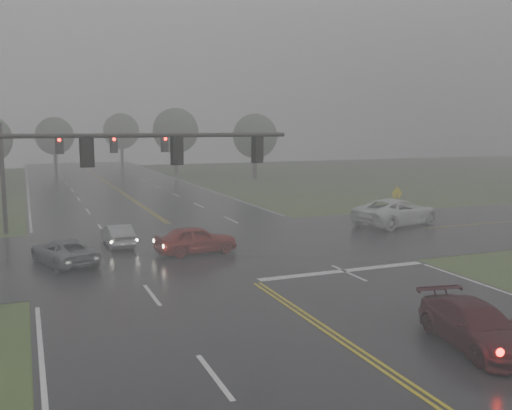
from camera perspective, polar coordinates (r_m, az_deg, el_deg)
name	(u,v)px	position (r m, az deg, el deg)	size (l,w,h in m)	color
main_road	(214,254)	(29.95, -4.26, -4.96)	(18.00, 160.00, 0.02)	black
cross_street	(203,247)	(31.81, -5.37, -4.21)	(120.00, 14.00, 0.02)	black
stop_bar	(344,271)	(26.78, 8.78, -6.58)	(8.50, 0.50, 0.01)	silver
sedan_maroon	(475,347)	(19.02, 21.01, -13.13)	(1.86, 4.56, 1.32)	#3B0A10
sedan_red	(196,253)	(30.26, -6.00, -4.84)	(1.73, 4.30, 1.47)	maroon
sedan_silver	(118,246)	(32.82, -13.64, -4.02)	(1.30, 3.72, 1.23)	gray
car_grey	(64,264)	(29.33, -18.61, -5.64)	(2.05, 4.45, 1.24)	slate
pickup_white	(396,225)	(39.68, 13.86, -1.98)	(2.97, 6.44, 1.79)	white
signal_gantry_near	(90,170)	(22.72, -16.27, 3.36)	(11.88, 0.31, 7.13)	black
signal_gantry_far	(61,156)	(38.28, -18.88, 4.70)	(11.42, 0.35, 6.86)	black
sign_diamond_east	(397,198)	(40.65, 13.90, 0.69)	(1.04, 0.27, 2.53)	black
tree_ne_a	(176,131)	(79.04, -8.04, 7.36)	(6.20, 6.20, 9.11)	#31271F
tree_n_mid	(55,136)	(87.23, -19.50, 6.52)	(5.40, 5.40, 7.93)	#31271F
tree_e_near	(255,136)	(71.70, -0.09, 6.90)	(5.58, 5.58, 8.19)	#31271F
tree_n_far	(121,131)	(98.55, -13.32, 7.20)	(5.99, 5.99, 8.79)	#31271F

